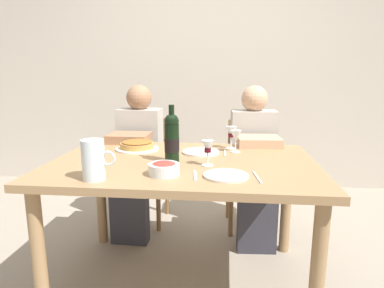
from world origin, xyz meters
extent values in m
plane|color=gray|center=(0.00, 0.00, 0.00)|extent=(8.00, 8.00, 0.00)
cube|color=beige|center=(0.00, 1.92, 1.40)|extent=(8.00, 0.10, 2.80)
cube|color=#9E7A51|center=(0.00, 0.00, 0.74)|extent=(1.50, 1.00, 0.04)
cylinder|color=#9E7A51|center=(-0.67, -0.42, 0.36)|extent=(0.07, 0.07, 0.72)
cylinder|color=#9E7A51|center=(0.67, -0.42, 0.36)|extent=(0.07, 0.07, 0.72)
cylinder|color=#9E7A51|center=(-0.67, 0.42, 0.36)|extent=(0.07, 0.07, 0.72)
cylinder|color=#9E7A51|center=(0.67, 0.42, 0.36)|extent=(0.07, 0.07, 0.72)
cylinder|color=black|center=(-0.06, -0.03, 0.87)|extent=(0.08, 0.08, 0.22)
sphere|color=black|center=(-0.06, -0.03, 0.99)|extent=(0.08, 0.08, 0.08)
cylinder|color=black|center=(-0.06, -0.03, 1.04)|extent=(0.03, 0.03, 0.08)
cylinder|color=black|center=(-0.06, -0.03, 0.86)|extent=(0.08, 0.08, 0.08)
cylinder|color=silver|center=(-0.37, -0.38, 0.86)|extent=(0.11, 0.11, 0.19)
cylinder|color=silver|center=(-0.37, -0.38, 0.82)|extent=(0.10, 0.10, 0.12)
torus|color=silver|center=(-0.30, -0.38, 0.87)|extent=(0.07, 0.01, 0.07)
cylinder|color=white|center=(-0.34, 0.26, 0.77)|extent=(0.28, 0.28, 0.01)
cylinder|color=#C18E47|center=(-0.34, 0.26, 0.79)|extent=(0.22, 0.22, 0.03)
ellipsoid|color=#9E6028|center=(-0.34, 0.26, 0.81)|extent=(0.20, 0.20, 0.02)
cylinder|color=silver|center=(-0.06, -0.28, 0.79)|extent=(0.15, 0.15, 0.06)
ellipsoid|color=#B2382D|center=(-0.06, -0.28, 0.81)|extent=(0.13, 0.13, 0.04)
cylinder|color=silver|center=(0.30, 0.25, 0.76)|extent=(0.06, 0.06, 0.00)
cylinder|color=silver|center=(0.30, 0.25, 0.80)|extent=(0.01, 0.01, 0.06)
cone|color=silver|center=(0.30, 0.25, 0.86)|extent=(0.07, 0.07, 0.07)
cylinder|color=silver|center=(0.14, -0.09, 0.76)|extent=(0.06, 0.06, 0.00)
cylinder|color=silver|center=(0.14, -0.09, 0.80)|extent=(0.01, 0.01, 0.07)
cone|color=silver|center=(0.14, -0.09, 0.87)|extent=(0.07, 0.07, 0.07)
cylinder|color=#470A14|center=(0.14, -0.09, 0.85)|extent=(0.04, 0.04, 0.02)
cylinder|color=silver|center=(0.27, 0.35, 0.76)|extent=(0.06, 0.06, 0.00)
cylinder|color=silver|center=(0.27, 0.35, 0.80)|extent=(0.01, 0.01, 0.07)
cone|color=silver|center=(0.27, 0.35, 0.87)|extent=(0.07, 0.07, 0.07)
cylinder|color=#470A14|center=(0.27, 0.35, 0.85)|extent=(0.04, 0.04, 0.03)
cylinder|color=white|center=(0.09, 0.20, 0.77)|extent=(0.23, 0.23, 0.01)
cylinder|color=silver|center=(0.24, -0.28, 0.77)|extent=(0.22, 0.22, 0.01)
cube|color=silver|center=(-0.06, 0.20, 0.76)|extent=(0.02, 0.16, 0.00)
cube|color=silver|center=(0.24, 0.20, 0.76)|extent=(0.01, 0.18, 0.00)
cube|color=silver|center=(0.39, -0.28, 0.76)|extent=(0.03, 0.18, 0.00)
cube|color=silver|center=(0.09, -0.28, 0.76)|extent=(0.03, 0.16, 0.00)
cube|color=olive|center=(-0.45, 0.81, 0.46)|extent=(0.41, 0.41, 0.02)
cube|color=olive|center=(-0.44, 1.00, 0.67)|extent=(0.36, 0.04, 0.40)
cylinder|color=olive|center=(-0.62, 0.65, 0.23)|extent=(0.04, 0.04, 0.45)
cylinder|color=olive|center=(-0.29, 0.64, 0.23)|extent=(0.04, 0.04, 0.45)
cylinder|color=olive|center=(-0.61, 0.99, 0.23)|extent=(0.04, 0.04, 0.45)
cylinder|color=olive|center=(-0.28, 0.98, 0.23)|extent=(0.04, 0.04, 0.45)
cube|color=#B7B2A8|center=(-0.45, 0.77, 0.72)|extent=(0.35, 0.21, 0.50)
sphere|color=#9E7051|center=(-0.45, 0.77, 1.06)|extent=(0.20, 0.20, 0.20)
cube|color=#33333D|center=(-0.46, 0.58, 0.47)|extent=(0.32, 0.39, 0.14)
cube|color=#33333D|center=(-0.46, 0.43, 0.20)|extent=(0.28, 0.13, 0.40)
cube|color=#9E7051|center=(-0.46, 0.49, 0.79)|extent=(0.30, 0.25, 0.06)
cube|color=olive|center=(0.45, 0.78, 0.46)|extent=(0.42, 0.42, 0.02)
cube|color=olive|center=(0.44, 0.97, 0.67)|extent=(0.36, 0.05, 0.40)
cylinder|color=olive|center=(0.29, 0.60, 0.23)|extent=(0.04, 0.04, 0.45)
cylinder|color=olive|center=(0.63, 0.62, 0.23)|extent=(0.04, 0.04, 0.45)
cylinder|color=olive|center=(0.27, 0.94, 0.23)|extent=(0.04, 0.04, 0.45)
cylinder|color=olive|center=(0.61, 0.96, 0.23)|extent=(0.04, 0.04, 0.45)
cube|color=#B7B2A8|center=(0.45, 0.74, 0.72)|extent=(0.35, 0.22, 0.50)
sphere|color=tan|center=(0.45, 0.74, 1.06)|extent=(0.20, 0.20, 0.20)
cube|color=#33333D|center=(0.46, 0.55, 0.47)|extent=(0.33, 0.40, 0.14)
cube|color=#33333D|center=(0.47, 0.40, 0.20)|extent=(0.28, 0.14, 0.40)
cube|color=tan|center=(0.47, 0.46, 0.79)|extent=(0.30, 0.26, 0.06)
camera|label=1|loc=(0.24, -1.84, 1.26)|focal=31.46mm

